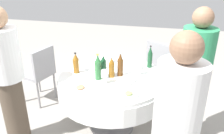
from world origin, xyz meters
name	(u,v)px	position (x,y,z in m)	size (l,w,h in m)	color
ground_plane	(112,126)	(0.00, 0.00, 0.00)	(10.00, 10.00, 0.00)	gray
dining_table	(112,87)	(0.00, 0.00, 0.59)	(1.30, 1.30, 0.74)	white
bottle_brown_inner	(120,65)	(0.04, -0.09, 0.88)	(0.07, 0.07, 0.29)	#593314
bottle_amber_right	(112,68)	(-0.02, 0.00, 0.86)	(0.07, 0.07, 0.26)	#8C5619
bottle_amber_left	(76,64)	(0.00, 0.44, 0.86)	(0.07, 0.07, 0.26)	#8C5619
bottle_dark_green_mid	(150,57)	(0.35, -0.41, 0.87)	(0.06, 0.06, 0.29)	#194728
bottle_dark_green_far	(103,66)	(-0.02, 0.10, 0.87)	(0.07, 0.07, 0.27)	#194728
bottle_green_rear	(98,68)	(-0.11, 0.14, 0.88)	(0.07, 0.07, 0.31)	#2D6B38
wine_glass_mid	(100,62)	(0.17, 0.19, 0.83)	(0.07, 0.07, 0.14)	white
wine_glass_far	(109,57)	(0.37, 0.12, 0.83)	(0.06, 0.06, 0.13)	white
wine_glass_rear	(104,74)	(-0.19, 0.04, 0.85)	(0.08, 0.08, 0.16)	white
wine_glass_south	(136,63)	(0.24, -0.25, 0.84)	(0.07, 0.07, 0.13)	white
wine_glass_north	(139,67)	(0.11, -0.31, 0.84)	(0.07, 0.07, 0.15)	white
plate_north	(80,88)	(-0.38, 0.26, 0.75)	(0.23, 0.23, 0.04)	white
plate_west	(129,94)	(-0.39, -0.26, 0.75)	(0.20, 0.20, 0.04)	white
fork_right	(88,70)	(0.11, 0.33, 0.74)	(0.18, 0.02, 0.01)	silver
folded_napkin	(127,80)	(-0.09, -0.19, 0.75)	(0.17, 0.17, 0.02)	white
person_inner	(8,78)	(-0.49, 1.03, 0.85)	(0.34, 0.34, 1.62)	#4C3F33
person_right	(193,78)	(-0.05, -0.91, 0.84)	(0.34, 0.34, 1.60)	#4C3F33
person_left	(175,133)	(-1.02, -0.70, 0.85)	(0.34, 0.34, 1.63)	slate
chair_rear	(161,62)	(1.05, -0.55, 0.52)	(0.54, 0.54, 0.87)	#99999E
chair_south	(40,71)	(0.37, 1.16, 0.52)	(0.50, 0.50, 0.87)	#99999E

